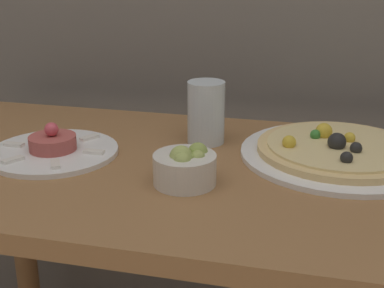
% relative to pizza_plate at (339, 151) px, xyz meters
% --- Properties ---
extents(dining_table, '(1.30, 0.62, 0.74)m').
position_rel_pizza_plate_xyz_m(dining_table, '(-0.21, -0.11, -0.13)').
color(dining_table, olive).
rests_on(dining_table, ground_plane).
extents(pizza_plate, '(0.38, 0.38, 0.05)m').
position_rel_pizza_plate_xyz_m(pizza_plate, '(0.00, 0.00, 0.00)').
color(pizza_plate, white).
rests_on(pizza_plate, dining_table).
extents(tartare_plate, '(0.25, 0.25, 0.07)m').
position_rel_pizza_plate_xyz_m(tartare_plate, '(-0.54, -0.12, -0.00)').
color(tartare_plate, white).
rests_on(tartare_plate, dining_table).
extents(small_bowl, '(0.11, 0.11, 0.07)m').
position_rel_pizza_plate_xyz_m(small_bowl, '(-0.26, -0.19, 0.02)').
color(small_bowl, silver).
rests_on(small_bowl, dining_table).
extents(drinking_glass, '(0.08, 0.08, 0.13)m').
position_rel_pizza_plate_xyz_m(drinking_glass, '(-0.27, 0.02, 0.05)').
color(drinking_glass, silver).
rests_on(drinking_glass, dining_table).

